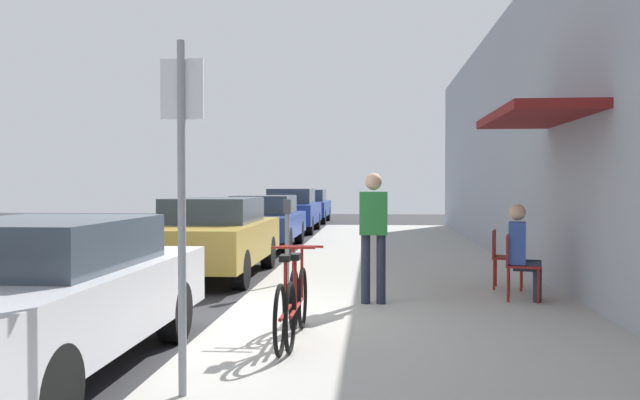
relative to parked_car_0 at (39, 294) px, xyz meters
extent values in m
plane|color=#2D2D30|center=(1.10, 1.82, -0.72)|extent=(60.00, 60.00, 0.00)
cube|color=#9E9B93|center=(3.35, 3.82, -0.66)|extent=(4.50, 32.00, 0.12)
cube|color=#999EA8|center=(5.75, 3.82, 1.92)|extent=(0.30, 32.00, 5.27)
cube|color=maroon|center=(5.05, 3.64, 1.88)|extent=(1.10, 2.80, 0.12)
cube|color=#B7B7BC|center=(0.00, -0.03, -0.09)|extent=(1.80, 4.40, 0.62)
cube|color=#333D47|center=(0.00, 0.12, 0.43)|extent=(1.48, 2.11, 0.42)
cylinder|color=black|center=(0.79, 1.33, -0.40)|extent=(0.22, 0.64, 0.64)
cylinder|color=black|center=(-0.79, 1.33, -0.40)|extent=(0.22, 0.64, 0.64)
cylinder|color=black|center=(0.79, -1.39, -0.40)|extent=(0.22, 0.64, 0.64)
cube|color=#A58433|center=(0.00, 6.19, -0.07)|extent=(1.80, 4.40, 0.67)
cube|color=#333D47|center=(0.00, 6.34, 0.49)|extent=(1.48, 2.11, 0.44)
cylinder|color=black|center=(0.79, 7.56, -0.40)|extent=(0.22, 0.64, 0.64)
cylinder|color=black|center=(-0.79, 7.56, -0.40)|extent=(0.22, 0.64, 0.64)
cylinder|color=black|center=(0.79, 4.83, -0.40)|extent=(0.22, 0.64, 0.64)
cylinder|color=black|center=(-0.79, 4.83, -0.40)|extent=(0.22, 0.64, 0.64)
cube|color=navy|center=(0.00, 11.72, -0.11)|extent=(1.80, 4.40, 0.57)
cube|color=#333D47|center=(0.00, 11.87, 0.42)|extent=(1.48, 2.11, 0.49)
cylinder|color=black|center=(0.79, 13.09, -0.40)|extent=(0.22, 0.64, 0.64)
cylinder|color=black|center=(-0.79, 13.09, -0.40)|extent=(0.22, 0.64, 0.64)
cylinder|color=black|center=(0.79, 10.36, -0.40)|extent=(0.22, 0.64, 0.64)
cylinder|color=black|center=(-0.79, 10.36, -0.40)|extent=(0.22, 0.64, 0.64)
cube|color=navy|center=(0.00, 17.56, -0.06)|extent=(1.80, 4.40, 0.69)
cube|color=#333D47|center=(0.00, 17.71, 0.55)|extent=(1.48, 2.11, 0.52)
cylinder|color=black|center=(0.79, 18.92, -0.40)|extent=(0.22, 0.64, 0.64)
cylinder|color=black|center=(-0.79, 18.92, -0.40)|extent=(0.22, 0.64, 0.64)
cylinder|color=black|center=(0.79, 16.20, -0.40)|extent=(0.22, 0.64, 0.64)
cylinder|color=black|center=(-0.79, 16.20, -0.40)|extent=(0.22, 0.64, 0.64)
cube|color=navy|center=(0.00, 23.34, -0.09)|extent=(1.80, 4.40, 0.63)
cube|color=#333D47|center=(0.00, 23.49, 0.48)|extent=(1.48, 2.11, 0.50)
cylinder|color=black|center=(0.79, 24.71, -0.40)|extent=(0.22, 0.64, 0.64)
cylinder|color=black|center=(-0.79, 24.71, -0.40)|extent=(0.22, 0.64, 0.64)
cylinder|color=black|center=(0.79, 21.98, -0.40)|extent=(0.22, 0.64, 0.64)
cylinder|color=black|center=(-0.79, 21.98, -0.40)|extent=(0.22, 0.64, 0.64)
cylinder|color=slate|center=(1.55, 4.73, -0.05)|extent=(0.07, 0.07, 1.10)
cube|color=#383D42|center=(1.55, 4.73, 0.61)|extent=(0.12, 0.10, 0.22)
cylinder|color=gray|center=(1.50, -0.77, 0.70)|extent=(0.06, 0.06, 2.60)
cube|color=white|center=(1.50, -0.75, 1.65)|extent=(0.32, 0.02, 0.44)
torus|color=black|center=(2.13, 1.56, -0.27)|extent=(0.04, 0.66, 0.66)
torus|color=black|center=(2.13, 0.51, -0.27)|extent=(0.04, 0.66, 0.66)
cylinder|color=maroon|center=(2.13, 1.03, -0.27)|extent=(0.04, 1.05, 0.04)
cylinder|color=maroon|center=(2.13, 0.88, -0.02)|extent=(0.04, 0.04, 0.50)
cube|color=black|center=(2.13, 0.88, 0.25)|extent=(0.10, 0.20, 0.06)
cylinder|color=maroon|center=(2.13, 1.51, 0.01)|extent=(0.03, 0.03, 0.56)
cylinder|color=maroon|center=(2.13, 1.51, 0.29)|extent=(0.46, 0.03, 0.03)
torus|color=black|center=(2.06, 1.43, -0.27)|extent=(0.04, 0.66, 0.66)
torus|color=black|center=(2.06, 0.38, -0.27)|extent=(0.04, 0.66, 0.66)
cylinder|color=maroon|center=(2.06, 0.91, -0.27)|extent=(0.04, 1.05, 0.04)
cylinder|color=maroon|center=(2.06, 0.76, -0.02)|extent=(0.04, 0.04, 0.50)
cube|color=black|center=(2.06, 0.76, 0.25)|extent=(0.10, 0.20, 0.06)
cylinder|color=maroon|center=(2.06, 1.38, 0.01)|extent=(0.03, 0.03, 0.56)
cylinder|color=maroon|center=(2.06, 1.38, 0.29)|extent=(0.46, 0.03, 0.03)
cylinder|color=maroon|center=(5.12, 3.66, -0.37)|extent=(0.04, 0.04, 0.45)
cylinder|color=maroon|center=(5.04, 3.29, -0.37)|extent=(0.04, 0.04, 0.45)
cylinder|color=maroon|center=(4.75, 3.74, -0.37)|extent=(0.04, 0.04, 0.45)
cylinder|color=maroon|center=(4.67, 3.37, -0.37)|extent=(0.04, 0.04, 0.45)
cube|color=maroon|center=(4.90, 3.51, -0.13)|extent=(0.52, 0.52, 0.03)
cube|color=maroon|center=(4.70, 3.56, 0.07)|extent=(0.12, 0.44, 0.40)
cylinder|color=#232838|center=(5.09, 3.57, -0.36)|extent=(0.11, 0.11, 0.47)
cylinder|color=#232838|center=(4.97, 3.60, -0.13)|extent=(0.38, 0.21, 0.14)
cylinder|color=#232838|center=(5.05, 3.38, -0.36)|extent=(0.11, 0.11, 0.47)
cylinder|color=#232838|center=(4.92, 3.40, -0.13)|extent=(0.38, 0.21, 0.14)
cube|color=#334C99|center=(4.82, 3.53, 0.17)|extent=(0.29, 0.40, 0.56)
sphere|color=tan|center=(4.82, 3.53, 0.58)|extent=(0.22, 0.22, 0.22)
cylinder|color=maroon|center=(5.13, 4.64, -0.37)|extent=(0.04, 0.04, 0.45)
cylinder|color=maroon|center=(5.04, 4.27, -0.37)|extent=(0.04, 0.04, 0.45)
cylinder|color=maroon|center=(4.76, 4.73, -0.37)|extent=(0.04, 0.04, 0.45)
cylinder|color=maroon|center=(4.67, 4.36, -0.37)|extent=(0.04, 0.04, 0.45)
cube|color=maroon|center=(4.90, 4.50, -0.13)|extent=(0.53, 0.53, 0.03)
cube|color=maroon|center=(4.70, 4.55, 0.07)|extent=(0.13, 0.43, 0.40)
cylinder|color=#232838|center=(2.80, 3.11, -0.15)|extent=(0.12, 0.12, 0.90)
cylinder|color=#232838|center=(3.00, 3.11, -0.15)|extent=(0.12, 0.12, 0.90)
cube|color=#267233|center=(2.90, 3.11, 0.58)|extent=(0.36, 0.22, 0.56)
sphere|color=tan|center=(2.90, 3.11, 0.99)|extent=(0.22, 0.22, 0.22)
camera|label=1|loc=(2.90, -5.48, 0.95)|focal=37.04mm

